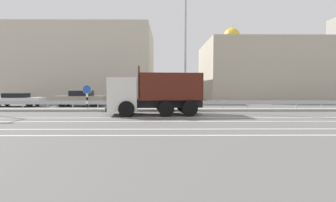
{
  "coord_description": "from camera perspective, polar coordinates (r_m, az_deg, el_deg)",
  "views": [
    {
      "loc": [
        -2.68,
        -18.65,
        2.01
      ],
      "look_at": [
        -2.5,
        0.84,
        0.87
      ],
      "focal_mm": 28.0,
      "sensor_mm": 36.0,
      "label": 1
    }
  ],
  "objects": [
    {
      "name": "ground_plane",
      "position": [
        18.95,
        7.6,
        -2.79
      ],
      "size": [
        320.0,
        320.0,
        0.0
      ],
      "primitive_type": "plane",
      "color": "#605E5B"
    },
    {
      "name": "lane_strip_0",
      "position": [
        16.5,
        -2.95,
        -3.66
      ],
      "size": [
        71.31,
        0.16,
        0.01
      ],
      "primitive_type": "cube",
      "color": "silver",
      "rests_on": "ground_plane"
    },
    {
      "name": "lane_strip_1",
      "position": [
        14.8,
        -3.23,
        -4.47
      ],
      "size": [
        71.31,
        0.16,
        0.01
      ],
      "primitive_type": "cube",
      "color": "silver",
      "rests_on": "ground_plane"
    },
    {
      "name": "lane_strip_2",
      "position": [
        12.23,
        -3.81,
        -6.12
      ],
      "size": [
        71.31,
        0.16,
        0.01
      ],
      "primitive_type": "cube",
      "color": "silver",
      "rests_on": "ground_plane"
    },
    {
      "name": "lane_strip_3",
      "position": [
        10.71,
        -4.28,
        -7.47
      ],
      "size": [
        71.31,
        0.16,
        0.01
      ],
      "primitive_type": "cube",
      "color": "silver",
      "rests_on": "ground_plane"
    },
    {
      "name": "median_island",
      "position": [
        21.09,
        6.77,
        -1.91
      ],
      "size": [
        39.22,
        1.1,
        0.18
      ],
      "primitive_type": "cube",
      "color": "gray",
      "rests_on": "ground_plane"
    },
    {
      "name": "median_guardrail",
      "position": [
        22.01,
        6.46,
        -0.44
      ],
      "size": [
        71.31,
        0.09,
        0.78
      ],
      "color": "#9EA0A5",
      "rests_on": "ground_plane"
    },
    {
      "name": "dump_truck",
      "position": [
        18.16,
        -5.49,
        1.03
      ],
      "size": [
        6.62,
        3.25,
        3.29
      ],
      "rotation": [
        0.0,
        0.0,
        1.66
      ],
      "color": "silver",
      "rests_on": "ground_plane"
    },
    {
      "name": "median_road_sign",
      "position": [
        21.76,
        -17.21,
        0.78
      ],
      "size": [
        0.72,
        0.16,
        2.09
      ],
      "color": "white",
      "rests_on": "ground_plane"
    },
    {
      "name": "street_lamp_1",
      "position": [
        21.02,
        3.84,
        12.77
      ],
      "size": [
        0.72,
        2.04,
        9.98
      ],
      "color": "#ADADB2",
      "rests_on": "ground_plane"
    },
    {
      "name": "parked_car_2",
      "position": [
        29.48,
        -29.93,
        0.29
      ],
      "size": [
        4.86,
        1.93,
        1.3
      ],
      "rotation": [
        0.0,
        0.0,
        -1.54
      ],
      "color": "silver",
      "rests_on": "ground_plane"
    },
    {
      "name": "parked_car_3",
      "position": [
        27.19,
        -18.51,
        0.55
      ],
      "size": [
        4.87,
        2.05,
        1.54
      ],
      "rotation": [
        0.0,
        0.0,
        1.59
      ],
      "color": "gray",
      "rests_on": "ground_plane"
    },
    {
      "name": "background_building_0",
      "position": [
        41.04,
        -17.95,
        7.37
      ],
      "size": [
        20.2,
        13.61,
        10.04
      ],
      "primitive_type": "cube",
      "color": "beige",
      "rests_on": "ground_plane"
    },
    {
      "name": "background_building_1",
      "position": [
        40.62,
        19.51,
        6.02
      ],
      "size": [
        16.34,
        13.7,
        8.1
      ],
      "primitive_type": "cube",
      "color": "#B7AD99",
      "rests_on": "ground_plane"
    },
    {
      "name": "church_tower",
      "position": [
        53.34,
        13.63,
        8.06
      ],
      "size": [
        3.6,
        3.6,
        14.15
      ],
      "color": "silver",
      "rests_on": "ground_plane"
    }
  ]
}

